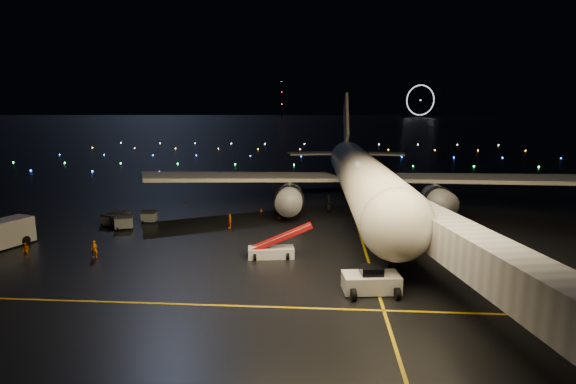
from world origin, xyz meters
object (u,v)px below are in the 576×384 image
at_px(baggage_cart_1, 124,222).
at_px(pushback_tug, 371,279).
at_px(crew_a, 94,249).
at_px(crew_b, 26,251).
at_px(belt_loader, 271,242).
at_px(baggage_cart_0, 149,217).
at_px(crew_c, 230,221).
at_px(service_truck, 0,234).
at_px(baggage_cart_3, 109,220).
at_px(airliner, 359,150).
at_px(baggage_cart_2, 120,218).

bearing_deg(baggage_cart_1, pushback_tug, -52.61).
height_order(pushback_tug, baggage_cart_1, pushback_tug).
relative_size(crew_a, crew_b, 1.08).
relative_size(belt_loader, baggage_cart_0, 3.72).
relative_size(pushback_tug, belt_loader, 0.68).
relative_size(crew_b, crew_c, 0.90).
bearing_deg(belt_loader, baggage_cart_1, 145.85).
relative_size(pushback_tug, baggage_cart_1, 2.16).
bearing_deg(pushback_tug, service_truck, 160.04).
bearing_deg(belt_loader, crew_c, 112.00).
height_order(pushback_tug, baggage_cart_3, pushback_tug).
bearing_deg(service_truck, airliner, 48.36).
xyz_separation_m(crew_a, baggage_cart_1, (-1.75, 11.04, 0.01)).
distance_m(service_truck, baggage_cart_3, 12.58).
xyz_separation_m(airliner, crew_b, (-35.87, -25.72, -8.27)).
bearing_deg(baggage_cart_3, crew_a, -51.17).
distance_m(airliner, baggage_cart_2, 35.28).
bearing_deg(baggage_cart_0, crew_b, -118.48).
xyz_separation_m(pushback_tug, crew_b, (-34.41, 6.11, -0.28)).
bearing_deg(crew_a, belt_loader, -7.09).
distance_m(belt_loader, crew_b, 25.18).
bearing_deg(crew_b, baggage_cart_2, 73.03).
relative_size(crew_b, baggage_cart_1, 0.77).
xyz_separation_m(baggage_cart_2, baggage_cart_3, (-1.15, -0.62, -0.15)).
height_order(baggage_cart_0, baggage_cart_3, baggage_cart_0).
relative_size(airliner, baggage_cart_1, 29.62).
bearing_deg(airliner, baggage_cart_3, -160.68).
relative_size(crew_a, baggage_cart_2, 0.82).
bearing_deg(crew_c, pushback_tug, 25.90).
relative_size(crew_c, baggage_cart_2, 0.85).
distance_m(baggage_cart_0, baggage_cart_2, 3.72).
distance_m(service_truck, crew_a, 12.16).
xyz_separation_m(service_truck, baggage_cart_0, (12.06, 12.23, -0.77)).
height_order(crew_a, crew_b, crew_a).
bearing_deg(crew_b, airliner, 33.72).
relative_size(pushback_tug, baggage_cart_2, 2.12).
relative_size(service_truck, baggage_cart_3, 4.56).
height_order(service_truck, baggage_cart_2, service_truck).
distance_m(crew_c, baggage_cart_2, 14.81).
relative_size(belt_loader, service_truck, 0.82).
xyz_separation_m(pushback_tug, crew_a, (-27.50, 6.83, -0.21)).
bearing_deg(airliner, baggage_cart_0, -161.55).
bearing_deg(belt_loader, service_truck, 169.78).
height_order(belt_loader, baggage_cart_1, belt_loader).
height_order(airliner, crew_a, airliner).
distance_m(crew_a, baggage_cart_2, 13.42).
xyz_separation_m(pushback_tug, baggage_cart_3, (-31.86, 19.25, -0.33)).
distance_m(baggage_cart_2, baggage_cart_3, 1.32).
relative_size(airliner, belt_loader, 9.30).
xyz_separation_m(pushback_tug, baggage_cart_1, (-29.25, 17.87, -0.20)).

